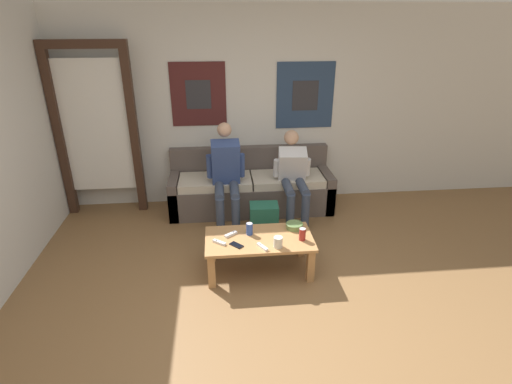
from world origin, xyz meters
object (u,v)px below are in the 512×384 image
(person_seated_adult, at_px, (226,173))
(coffee_table, at_px, (259,244))
(backpack, at_px, (264,222))
(ceramic_bowl, at_px, (294,225))
(game_controller_near_left, at_px, (262,247))
(couch, at_px, (251,189))
(pillar_candle, at_px, (278,242))
(person_seated_teen, at_px, (294,175))
(game_controller_near_right, at_px, (219,242))
(drink_can_blue, at_px, (249,229))
(cell_phone, at_px, (236,245))
(game_controller_far_center, at_px, (231,234))
(drink_can_red, at_px, (302,234))

(person_seated_adult, bearing_deg, coffee_table, -75.15)
(coffee_table, xyz_separation_m, backpack, (0.13, 0.67, -0.12))
(ceramic_bowl, height_order, game_controller_near_left, ceramic_bowl)
(backpack, bearing_deg, couch, 96.23)
(pillar_candle, bearing_deg, coffee_table, 130.86)
(person_seated_teen, distance_m, game_controller_near_right, 1.51)
(ceramic_bowl, relative_size, drink_can_blue, 1.44)
(couch, bearing_deg, ceramic_bowl, -75.19)
(person_seated_adult, distance_m, pillar_candle, 1.36)
(pillar_candle, bearing_deg, cell_phone, 170.67)
(ceramic_bowl, bearing_deg, game_controller_far_center, -173.15)
(game_controller_near_left, bearing_deg, drink_can_blue, 110.33)
(pillar_candle, bearing_deg, game_controller_near_right, 167.86)
(game_controller_near_right, bearing_deg, coffee_table, 9.49)
(drink_can_blue, height_order, drink_can_red, same)
(coffee_table, bearing_deg, game_controller_far_center, 164.38)
(person_seated_adult, xyz_separation_m, cell_phone, (0.05, -1.20, -0.27))
(couch, xyz_separation_m, game_controller_near_right, (-0.44, -1.51, 0.11))
(game_controller_near_right, distance_m, cell_phone, 0.17)
(person_seated_adult, xyz_separation_m, backpack, (0.42, -0.41, -0.46))
(couch, distance_m, drink_can_blue, 1.38)
(coffee_table, bearing_deg, pillar_candle, -49.14)
(drink_can_blue, bearing_deg, couch, 84.42)
(coffee_table, bearing_deg, backpack, 79.17)
(pillar_candle, xyz_separation_m, game_controller_near_right, (-0.56, 0.12, -0.04))
(couch, xyz_separation_m, ceramic_bowl, (0.34, -1.29, 0.13))
(couch, bearing_deg, game_controller_near_left, -91.15)
(backpack, height_order, game_controller_near_left, same)
(drink_can_red, bearing_deg, couch, 103.79)
(drink_can_blue, distance_m, game_controller_near_right, 0.34)
(backpack, relative_size, game_controller_far_center, 3.01)
(person_seated_teen, bearing_deg, game_controller_near_right, -128.95)
(ceramic_bowl, xyz_separation_m, pillar_candle, (-0.22, -0.34, 0.02))
(person_seated_adult, xyz_separation_m, drink_can_blue, (0.20, -1.00, -0.21))
(ceramic_bowl, relative_size, game_controller_near_left, 1.26)
(coffee_table, distance_m, game_controller_near_left, 0.21)
(person_seated_teen, distance_m, game_controller_near_left, 1.40)
(ceramic_bowl, relative_size, drink_can_red, 1.44)
(coffee_table, bearing_deg, game_controller_near_left, -86.68)
(drink_can_blue, bearing_deg, coffee_table, -42.22)
(pillar_candle, relative_size, drink_can_blue, 0.96)
(backpack, xyz_separation_m, cell_phone, (-0.36, -0.79, 0.19))
(coffee_table, bearing_deg, couch, 88.26)
(person_seated_teen, bearing_deg, pillar_candle, -106.59)
(coffee_table, relative_size, game_controller_near_right, 7.98)
(couch, distance_m, backpack, 0.78)
(person_seated_teen, xyz_separation_m, cell_phone, (-0.77, -1.22, -0.21))
(person_seated_adult, bearing_deg, ceramic_bowl, -54.04)
(pillar_candle, bearing_deg, game_controller_far_center, 148.99)
(drink_can_red, xyz_separation_m, game_controller_near_right, (-0.81, 0.01, -0.05))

